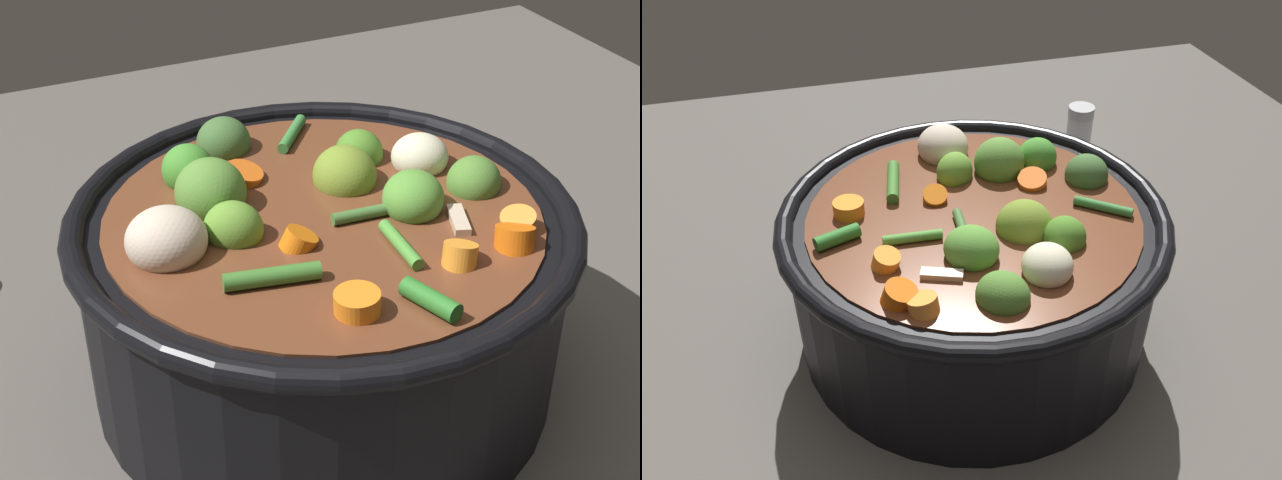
{
  "view_description": "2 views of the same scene",
  "coord_description": "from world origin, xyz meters",
  "views": [
    {
      "loc": [
        -0.21,
        -0.43,
        0.41
      ],
      "look_at": [
        -0.01,
        -0.02,
        0.12
      ],
      "focal_mm": 52.85,
      "sensor_mm": 36.0,
      "label": 1
    },
    {
      "loc": [
        0.41,
        -0.12,
        0.42
      ],
      "look_at": [
        0.0,
        -0.01,
        0.1
      ],
      "focal_mm": 37.33,
      "sensor_mm": 36.0,
      "label": 2
    }
  ],
  "objects": [
    {
      "name": "cooking_pot",
      "position": [
        -0.0,
        0.0,
        0.07
      ],
      "size": [
        0.31,
        0.31,
        0.15
      ],
      "color": "black",
      "rests_on": "ground_plane"
    },
    {
      "name": "ground_plane",
      "position": [
        0.0,
        0.0,
        0.0
      ],
      "size": [
        1.1,
        1.1,
        0.0
      ],
      "primitive_type": "plane",
      "color": "#514C47"
    }
  ]
}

